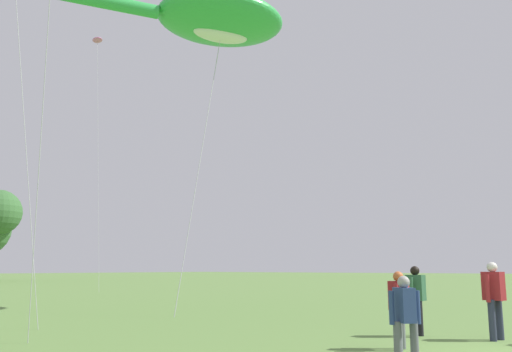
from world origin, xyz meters
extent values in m
ellipsoid|color=green|center=(4.57, 11.45, 11.33)|extent=(6.45, 6.01, 1.43)
cylinder|color=green|center=(0.20, 13.70, 11.11)|extent=(4.40, 2.60, 0.52)
ellipsoid|color=white|center=(4.57, 11.45, 10.68)|extent=(2.46, 1.91, 0.52)
cylinder|color=#B2B2B7|center=(3.13, 11.07, 5.30)|extent=(2.92, 0.79, 10.62)
cylinder|color=black|center=(1.48, 2.76, 0.41)|extent=(0.14, 0.14, 0.82)
cylinder|color=black|center=(1.78, 2.74, 0.41)|extent=(0.14, 0.14, 0.82)
cube|color=#2D5B3D|center=(1.63, 2.75, 1.09)|extent=(0.26, 0.41, 0.58)
sphere|color=black|center=(1.63, 2.75, 1.47)|extent=(0.21, 0.21, 0.21)
cylinder|color=#2D5B3D|center=(1.39, 2.76, 1.05)|extent=(0.09, 0.09, 0.56)
cylinder|color=#2D5B3D|center=(1.87, 2.74, 1.05)|extent=(0.09, 0.09, 0.56)
cylinder|color=slate|center=(-2.65, 1.36, 0.37)|extent=(0.13, 0.13, 0.73)
cylinder|color=slate|center=(-2.45, 1.19, 0.37)|extent=(0.13, 0.13, 0.73)
cube|color=navy|center=(-2.55, 1.27, 0.97)|extent=(0.40, 0.41, 0.52)
sphere|color=#9E9993|center=(-2.55, 1.27, 1.32)|extent=(0.19, 0.19, 0.19)
cylinder|color=navy|center=(-2.72, 1.41, 0.94)|extent=(0.08, 0.08, 0.50)
cylinder|color=navy|center=(-2.39, 1.13, 0.94)|extent=(0.08, 0.08, 0.50)
cylinder|color=slate|center=(-0.65, 2.21, 0.38)|extent=(0.13, 0.13, 0.76)
cylinder|color=slate|center=(-0.38, 2.27, 0.38)|extent=(0.13, 0.13, 0.76)
cube|color=maroon|center=(-0.51, 2.24, 1.01)|extent=(0.29, 0.41, 0.54)
sphere|color=#B75B2D|center=(-0.51, 2.24, 1.37)|extent=(0.20, 0.20, 0.20)
cylinder|color=maroon|center=(-0.73, 2.19, 0.98)|extent=(0.08, 0.08, 0.52)
cylinder|color=maroon|center=(-0.30, 2.28, 0.98)|extent=(0.08, 0.08, 0.52)
cylinder|color=#282D42|center=(1.87, 1.19, 0.43)|extent=(0.15, 0.15, 0.86)
cylinder|color=#282D42|center=(2.17, 1.12, 0.43)|extent=(0.15, 0.15, 0.86)
cube|color=maroon|center=(2.02, 1.16, 1.14)|extent=(0.34, 0.47, 0.61)
sphere|color=beige|center=(2.02, 1.16, 1.55)|extent=(0.22, 0.22, 0.22)
cylinder|color=maroon|center=(1.77, 1.21, 1.10)|extent=(0.09, 0.09, 0.59)
cylinder|color=maroon|center=(2.26, 1.10, 1.10)|extent=(0.09, 0.09, 0.59)
ellipsoid|color=pink|center=(12.53, 31.00, 18.50)|extent=(0.76, 1.10, 0.37)
cylinder|color=#B2B2B7|center=(11.81, 29.20, 9.25)|extent=(1.45, 3.62, 18.51)
camera|label=1|loc=(-10.62, -2.13, 1.53)|focal=38.07mm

